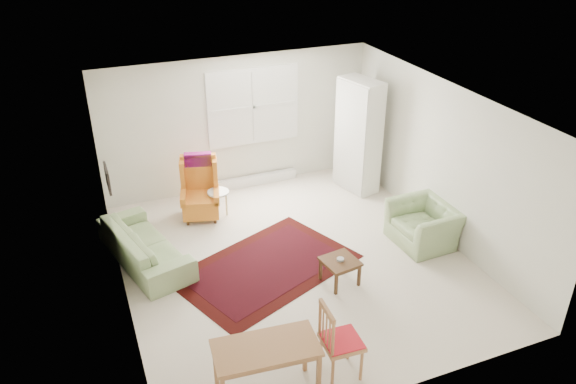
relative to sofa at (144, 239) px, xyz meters
name	(u,v)px	position (x,y,z in m)	size (l,w,h in m)	color
room	(291,182)	(2.12, -0.66, 0.86)	(5.04, 5.54, 2.51)	beige
rug	(266,267)	(1.62, -0.87, -0.38)	(2.58, 1.66, 0.03)	black
sofa	(144,239)	(0.00, 0.00, 0.00)	(1.95, 0.76, 0.79)	#89A36C
armchair	(424,221)	(4.20, -1.13, 0.00)	(1.00, 0.88, 0.78)	#89A36C
wingback_chair	(200,189)	(1.11, 0.95, 0.15)	(0.63, 0.67, 1.09)	orange
coffee_table	(340,271)	(2.49, -1.59, -0.20)	(0.47, 0.47, 0.39)	#482C16
stool	(219,204)	(1.40, 0.87, -0.15)	(0.37, 0.37, 0.49)	white
cabinet	(359,136)	(4.11, 0.96, 0.66)	(0.44, 0.84, 2.10)	white
desk	(267,371)	(0.81, -3.14, -0.04)	(1.13, 0.57, 0.72)	#A87144
desk_chair	(342,340)	(1.72, -3.15, 0.10)	(0.44, 0.44, 1.00)	#A87144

